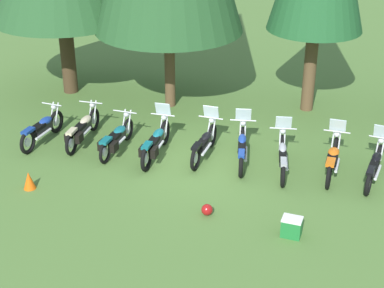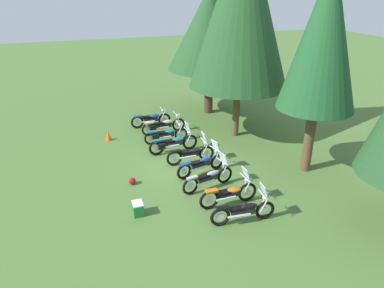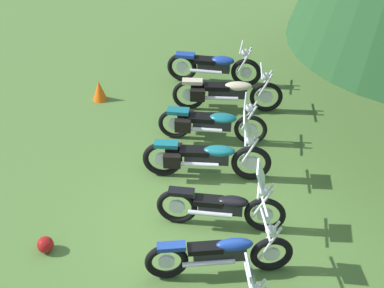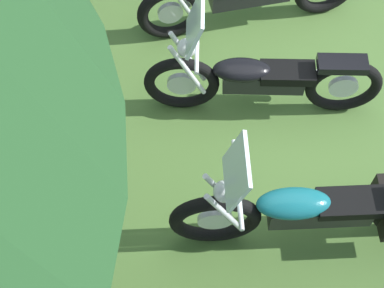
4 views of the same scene
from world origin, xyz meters
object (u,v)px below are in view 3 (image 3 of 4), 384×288
object	(u,v)px
motorcycle_5	(222,253)
dropped_helmet	(45,245)
motorcycle_4	(223,206)
motorcycle_1	(225,92)
motorcycle_0	(215,66)
motorcycle_2	(210,123)
motorcycle_3	(205,157)
traffic_cone	(99,90)

from	to	relation	value
motorcycle_5	dropped_helmet	xyz separation A→B (m)	(-0.10, -2.90, -0.31)
motorcycle_4	motorcycle_5	distance (m)	1.07
motorcycle_1	motorcycle_4	size ratio (longest dim) A/B	1.09
motorcycle_0	motorcycle_1	size ratio (longest dim) A/B	0.92
motorcycle_0	motorcycle_4	size ratio (longest dim) A/B	1.01
motorcycle_0	motorcycle_1	xyz separation A→B (m)	(1.13, 0.35, 0.01)
motorcycle_2	motorcycle_3	world-z (taller)	motorcycle_3
motorcycle_3	motorcycle_5	distance (m)	2.44
motorcycle_5	motorcycle_2	bearing A→B (deg)	85.98
motorcycle_1	traffic_cone	distance (m)	2.85
motorcycle_4	motorcycle_0	bearing A→B (deg)	97.70
motorcycle_3	motorcycle_5	size ratio (longest dim) A/B	1.05
motorcycle_2	motorcycle_4	xyz separation A→B (m)	(2.52, 0.49, 0.02)
motorcycle_3	motorcycle_4	distance (m)	1.38
motorcycle_2	traffic_cone	world-z (taller)	motorcycle_2
motorcycle_3	traffic_cone	size ratio (longest dim) A/B	5.03
motorcycle_1	motorcycle_4	bearing A→B (deg)	-90.27
motorcycle_1	motorcycle_4	distance (m)	3.72
motorcycle_2	dropped_helmet	xyz separation A→B (m)	(3.49, -2.32, -0.30)
motorcycle_0	motorcycle_3	distance (m)	3.54
motorcycle_1	motorcycle_0	bearing A→B (deg)	102.75
motorcycle_5	dropped_helmet	size ratio (longest dim) A/B	8.17
motorcycle_1	motorcycle_2	size ratio (longest dim) A/B	1.08
motorcycle_1	dropped_helmet	xyz separation A→B (m)	(4.68, -2.53, -0.32)
motorcycle_1	motorcycle_4	xyz separation A→B (m)	(3.71, 0.28, -0.00)
motorcycle_2	dropped_helmet	distance (m)	4.20
motorcycle_0	motorcycle_4	bearing A→B (deg)	-80.34
motorcycle_4	motorcycle_5	xyz separation A→B (m)	(1.07, 0.09, -0.00)
dropped_helmet	motorcycle_1	bearing A→B (deg)	151.62
motorcycle_2	motorcycle_3	size ratio (longest dim) A/B	0.92
motorcycle_1	motorcycle_3	distance (m)	2.41
motorcycle_4	traffic_cone	distance (m)	4.90
motorcycle_0	traffic_cone	bearing A→B (deg)	-154.41
motorcycle_0	motorcycle_2	size ratio (longest dim) A/B	1.00
motorcycle_3	motorcycle_5	xyz separation A→B (m)	(2.38, 0.54, -0.03)
motorcycle_2	motorcycle_5	size ratio (longest dim) A/B	0.97
dropped_helmet	motorcycle_3	bearing A→B (deg)	133.90
motorcycle_0	dropped_helmet	size ratio (longest dim) A/B	7.91
motorcycle_0	dropped_helmet	distance (m)	6.22
motorcycle_0	traffic_cone	size ratio (longest dim) A/B	4.62
motorcycle_5	motorcycle_3	bearing A→B (deg)	89.50
motorcycle_0	motorcycle_5	size ratio (longest dim) A/B	0.97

